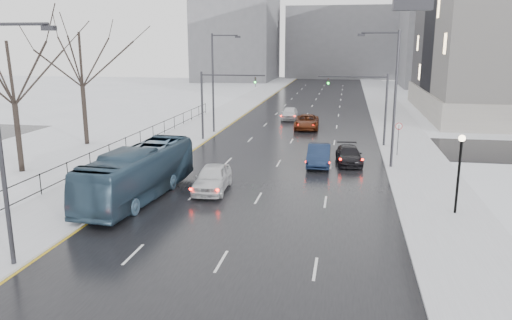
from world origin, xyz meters
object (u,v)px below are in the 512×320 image
Objects in this scene: mast_signal_left at (213,98)px; sedan_right_near at (319,155)px; sedan_center_near at (212,178)px; sedan_right_far at (349,155)px; no_uturn_sign at (399,129)px; mast_signal_right at (374,101)px; tree_park_e at (87,145)px; sedan_right_cross at (307,122)px; sedan_center_far at (290,113)px; bus at (139,173)px; streetlight_l_near at (4,135)px; tree_park_d at (22,173)px; streetlight_r_mid at (392,93)px; streetlight_l_far at (215,78)px; lamppost_r_mid at (460,163)px.

mast_signal_left is 1.36× the size of sedan_right_near.
mast_signal_left is 16.85m from sedan_center_near.
mast_signal_left is at bearing 101.66° from sedan_center_near.
mast_signal_left is 1.43× the size of sedan_right_far.
mast_signal_right is at bearing 115.11° from no_uturn_sign.
tree_park_e is 27.50m from no_uturn_sign.
sedan_right_cross is 6.66m from sedan_center_far.
bus reaches higher than sedan_right_near.
sedan_center_far is at bearing 102.78° from sedan_right_far.
mast_signal_left is at bearing 145.31° from sedan_right_far.
no_uturn_sign reaches higher than sedan_right_far.
streetlight_l_near is 28.05m from mast_signal_left.
mast_signal_right is at bearing -53.42° from sedan_right_cross.
sedan_right_near is at bearing 15.86° from tree_park_d.
sedan_center_near is (3.90, 2.22, -0.72)m from bus.
streetlight_r_mid is 20.27m from streetlight_l_far.
streetlight_l_near is 1.54× the size of mast_signal_left.
streetlight_l_far is (10.03, 8.00, 5.62)m from tree_park_e.
tree_park_d is at bearing -131.90° from sedan_right_cross.
streetlight_r_mid is 10.73m from lamppost_r_mid.
streetlight_l_near is at bearing -120.42° from sedan_right_near.
streetlight_r_mid is at bearing -67.49° from sedan_right_cross.
mast_signal_right is (25.13, 14.00, 4.11)m from tree_park_d.
tree_park_d is 2.92× the size of lamppost_r_mid.
tree_park_e is 1.35× the size of streetlight_l_near.
tree_park_e is 2.48× the size of sedan_right_cross.
streetlight_l_far is (0.00, 32.00, 0.00)m from streetlight_l_near.
no_uturn_sign is 5.20m from sedan_right_far.
sedan_right_cross is at bearing 76.08° from streetlight_l_near.
streetlight_l_near reaches higher than mast_signal_left.
sedan_right_near is at bearing -10.83° from tree_park_e.
streetlight_r_mid is at bearing -8.63° from tree_park_e.
bus is (0.33, -18.20, -2.53)m from mast_signal_left.
tree_park_d is 24.14m from sedan_right_far.
streetlight_l_far is 2.34× the size of lamppost_r_mid.
streetlight_l_far is 13.09m from sedan_center_far.
mast_signal_left is (10.87, 4.00, 4.11)m from tree_park_e.
tree_park_e reaches higher than sedan_center_near.
tree_park_d is at bearing 169.16° from sedan_center_near.
bus is 27.54m from sedan_right_cross.
streetlight_l_far is at bearing 143.70° from streetlight_r_mid.
no_uturn_sign reaches higher than sedan_right_cross.
sedan_right_near is (6.18, 7.92, -0.03)m from sedan_center_near.
streetlight_r_mid reaches higher than sedan_right_cross.
sedan_right_cross is at bearing 77.69° from sedan_center_near.
streetlight_l_far is 1.84× the size of sedan_right_cross.
mast_signal_right reaches higher than bus.
streetlight_l_far is at bearing 101.08° from sedan_center_near.
tree_park_e is 27.25m from streetlight_r_mid.
streetlight_l_far is at bearing -122.73° from sedan_center_far.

